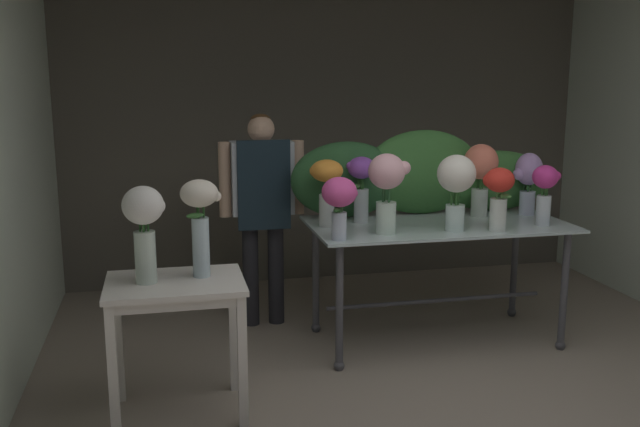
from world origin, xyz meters
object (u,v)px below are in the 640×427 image
Objects in this scene: display_table_glass at (437,242)px; vase_blush_anemones at (387,184)px; vase_coral_freesia at (481,171)px; vase_violet_tulips at (361,183)px; vase_scarlet_stock at (498,193)px; vase_fuchsia_carnations at (339,199)px; vase_ivory_roses at (456,183)px; vase_magenta_dahlias at (545,189)px; vase_white_roses_tall at (144,223)px; vase_sunset_lilies at (326,184)px; side_table_white at (176,300)px; vase_cream_lisianthus_tall at (200,216)px; vase_lilac_hydrangea at (528,178)px; florist at (262,196)px.

vase_blush_anemones is (-0.46, -0.24, 0.46)m from display_table_glass.
vase_coral_freesia is 0.90m from vase_violet_tulips.
vase_violet_tulips reaches higher than vase_scarlet_stock.
vase_fuchsia_carnations is 0.79× the size of vase_ivory_roses.
vase_magenta_dahlias is 0.78× the size of vase_white_roses_tall.
vase_fuchsia_carnations is at bearing -162.94° from vase_blush_anemones.
vase_violet_tulips is 1.01× the size of vase_sunset_lilies.
vase_magenta_dahlias is at bearing 12.51° from vase_scarlet_stock.
vase_white_roses_tall is (-2.64, -0.50, -0.01)m from vase_magenta_dahlias.
vase_ivory_roses is at bearing 14.59° from side_table_white.
vase_violet_tulips is at bearing 14.93° from vase_sunset_lilies.
vase_coral_freesia is at bearing 126.67° from vase_magenta_dahlias.
vase_sunset_lilies is 1.15m from vase_cream_lisianthus_tall.
vase_lilac_hydrangea is (0.46, 0.45, 0.02)m from vase_scarlet_stock.
florist is 3.06× the size of vase_blush_anemones.
vase_cream_lisianthus_tall is (-0.52, -1.29, 0.13)m from florist.
vase_scarlet_stock is at bearing 10.42° from vase_white_roses_tall.
florist reaches higher than vase_sunset_lilies.
vase_magenta_dahlias is 0.76× the size of vase_cream_lisianthus_tall.
vase_lilac_hydrangea is at bearing -3.77° from vase_coral_freesia.
side_table_white is 1.63m from vase_violet_tulips.
vase_violet_tulips is at bearing -37.71° from florist.
vase_white_roses_tall is at bearing -169.27° from vase_magenta_dahlias.
vase_ivory_roses is at bearing 166.81° from vase_scarlet_stock.
vase_sunset_lilies is (-1.07, 0.38, 0.04)m from vase_scarlet_stock.
vase_blush_anemones is (-0.74, 0.08, 0.07)m from vase_scarlet_stock.
vase_coral_freesia is 1.04× the size of vase_ivory_roses.
vase_magenta_dahlias is 1.47m from vase_fuchsia_carnations.
vase_white_roses_tall is at bearing -162.34° from vase_lilac_hydrangea.
vase_magenta_dahlias is 0.79× the size of vase_blush_anemones.
vase_fuchsia_carnations is at bearing 18.52° from vase_white_roses_tall.
display_table_glass is at bearing 23.25° from vase_fuchsia_carnations.
vase_fuchsia_carnations is at bearing -69.88° from florist.
vase_coral_freesia is at bearing 21.96° from side_table_white.
vase_magenta_dahlias is at bearing 1.94° from vase_ivory_roses.
vase_coral_freesia reaches higher than vase_blush_anemones.
vase_scarlet_stock is (0.29, -0.32, 0.39)m from display_table_glass.
side_table_white is 2.75m from vase_lilac_hydrangea.
vase_violet_tulips is 0.55m from vase_fuchsia_carnations.
vase_lilac_hydrangea reaches higher than display_table_glass.
florist is 2.01m from vase_magenta_dahlias.
vase_scarlet_stock is 1.08m from vase_fuchsia_carnations.
side_table_white is 1.54m from vase_blush_anemones.
vase_blush_anemones reaches higher than vase_fuchsia_carnations.
vase_lilac_hydrangea is (0.36, -0.02, -0.06)m from vase_coral_freesia.
vase_coral_freesia is 1.28m from vase_fuchsia_carnations.
vase_coral_freesia is 0.99× the size of vase_white_roses_tall.
vase_scarlet_stock reaches higher than vase_fuchsia_carnations.
display_table_glass is 3.54× the size of vase_ivory_roses.
vase_fuchsia_carnations is 0.87× the size of vase_sunset_lilies.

